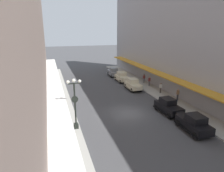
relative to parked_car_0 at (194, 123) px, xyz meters
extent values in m
plane|color=#424244|center=(-4.61, 6.11, -0.94)|extent=(200.00, 200.00, 0.00)
cube|color=#A8A59E|center=(-12.11, 6.11, -0.87)|extent=(3.00, 60.00, 0.15)
cube|color=#A8A59E|center=(2.89, 6.11, -0.87)|extent=(3.00, 60.00, 0.15)
cube|color=white|center=(-12.71, 6.11, 2.06)|extent=(1.80, 54.00, 0.16)
cube|color=#939399|center=(5.64, 6.11, 9.92)|extent=(2.50, 60.00, 21.72)
cube|color=orange|center=(3.49, 6.11, 2.06)|extent=(1.80, 54.00, 0.16)
cube|color=black|center=(0.00, 0.03, -0.20)|extent=(1.86, 3.97, 0.80)
cube|color=black|center=(-0.01, -0.22, 0.55)|extent=(1.51, 1.76, 0.70)
cube|color=#8C9EA8|center=(-0.01, -0.22, 0.55)|extent=(1.43, 1.72, 0.42)
cube|color=black|center=(0.09, 2.16, -0.15)|extent=(0.95, 0.40, 0.52)
cube|color=black|center=(-0.95, 0.07, -0.52)|extent=(0.38, 3.52, 0.12)
cube|color=black|center=(0.95, 0.00, -0.52)|extent=(0.38, 3.52, 0.12)
cylinder|color=black|center=(-0.75, 1.43, -0.60)|extent=(0.25, 0.69, 0.68)
cylinder|color=black|center=(0.86, 1.36, -0.60)|extent=(0.25, 0.69, 0.68)
cylinder|color=black|center=(-0.86, -1.30, -0.60)|extent=(0.25, 0.69, 0.68)
cylinder|color=black|center=(0.75, -1.36, -0.60)|extent=(0.25, 0.69, 0.68)
cube|color=black|center=(0.14, 4.63, -0.20)|extent=(1.82, 3.95, 0.80)
cube|color=black|center=(0.13, 4.88, 0.55)|extent=(1.49, 1.74, 0.70)
cube|color=#8C9EA8|center=(0.13, 4.88, 0.55)|extent=(1.42, 1.71, 0.42)
cube|color=black|center=(0.20, 2.50, -0.15)|extent=(0.95, 0.39, 0.52)
cube|color=black|center=(1.09, 4.66, -0.52)|extent=(0.35, 3.52, 0.12)
cube|color=black|center=(-0.81, 4.60, -0.52)|extent=(0.35, 3.52, 0.12)
cylinder|color=black|center=(0.99, 3.29, -0.60)|extent=(0.24, 0.69, 0.68)
cylinder|color=black|center=(-0.63, 3.24, -0.60)|extent=(0.24, 0.69, 0.68)
cylinder|color=black|center=(0.90, 6.02, -0.60)|extent=(0.24, 0.69, 0.68)
cylinder|color=black|center=(-0.71, 5.97, -0.60)|extent=(0.24, 0.69, 0.68)
cube|color=beige|center=(-0.01, 14.96, -0.20)|extent=(1.70, 3.90, 0.80)
cube|color=beige|center=(-0.01, 15.21, 0.55)|extent=(1.44, 1.70, 0.70)
cube|color=#8C9EA8|center=(-0.01, 15.21, 0.55)|extent=(1.37, 1.67, 0.42)
cube|color=beige|center=(-0.01, 12.83, -0.15)|extent=(0.94, 0.36, 0.52)
cube|color=#6D6856|center=(0.94, 14.96, -0.52)|extent=(0.24, 3.51, 0.12)
cube|color=#6D6856|center=(-0.96, 14.96, -0.52)|extent=(0.24, 3.51, 0.12)
cylinder|color=black|center=(0.80, 13.60, -0.60)|extent=(0.22, 0.68, 0.68)
cylinder|color=black|center=(-0.81, 13.60, -0.60)|extent=(0.22, 0.68, 0.68)
cylinder|color=black|center=(0.80, 16.33, -0.60)|extent=(0.22, 0.68, 0.68)
cylinder|color=black|center=(-0.81, 16.33, -0.60)|extent=(0.22, 0.68, 0.68)
cube|color=slate|center=(-0.04, 25.46, -0.20)|extent=(1.87, 3.97, 0.80)
cube|color=slate|center=(-0.05, 25.21, 0.55)|extent=(1.51, 1.76, 0.70)
cube|color=#8C9EA8|center=(-0.05, 25.21, 0.55)|extent=(1.44, 1.72, 0.42)
cube|color=slate|center=(0.05, 27.59, -0.15)|extent=(0.95, 0.40, 0.52)
cube|color=#393A3D|center=(-0.99, 25.51, -0.52)|extent=(0.39, 3.52, 0.12)
cube|color=#393A3D|center=(0.91, 25.42, -0.52)|extent=(0.39, 3.52, 0.12)
cylinder|color=black|center=(-0.79, 26.86, -0.60)|extent=(0.25, 0.69, 0.68)
cylinder|color=black|center=(0.83, 26.79, -0.60)|extent=(0.25, 0.69, 0.68)
cylinder|color=black|center=(-0.91, 24.14, -0.60)|extent=(0.25, 0.69, 0.68)
cylinder|color=black|center=(0.71, 24.06, -0.60)|extent=(0.25, 0.69, 0.68)
cube|color=beige|center=(0.10, 20.59, -0.20)|extent=(1.78, 3.93, 0.80)
cube|color=beige|center=(0.09, 20.84, 0.55)|extent=(1.47, 1.73, 0.70)
cube|color=#8C9EA8|center=(0.09, 20.84, 0.55)|extent=(1.40, 1.69, 0.42)
cube|color=beige|center=(0.14, 18.46, -0.15)|extent=(0.94, 0.38, 0.52)
cube|color=#6D6856|center=(1.05, 20.61, -0.52)|extent=(0.31, 3.51, 0.12)
cube|color=#6D6856|center=(-0.85, 20.57, -0.52)|extent=(0.31, 3.51, 0.12)
cylinder|color=black|center=(0.93, 19.24, -0.60)|extent=(0.23, 0.68, 0.68)
cylinder|color=black|center=(-0.68, 19.21, -0.60)|extent=(0.23, 0.68, 0.68)
cylinder|color=black|center=(0.88, 21.97, -0.60)|extent=(0.23, 0.68, 0.68)
cylinder|color=black|center=(-0.73, 21.94, -0.60)|extent=(0.23, 0.68, 0.68)
cube|color=black|center=(-11.01, 3.96, -0.54)|extent=(0.44, 0.44, 0.50)
cylinder|color=black|center=(-11.01, 3.96, 1.81)|extent=(0.16, 0.16, 4.20)
cube|color=black|center=(-11.01, 3.96, 3.91)|extent=(1.10, 0.10, 0.10)
sphere|color=white|center=(-11.56, 3.96, 4.09)|extent=(0.32, 0.32, 0.32)
sphere|color=white|center=(-10.46, 3.96, 4.09)|extent=(0.32, 0.32, 0.32)
sphere|color=white|center=(-11.01, 3.96, 4.19)|extent=(0.36, 0.36, 0.36)
cylinder|color=black|center=(-11.01, 3.96, 2.31)|extent=(0.64, 0.18, 0.64)
cylinder|color=silver|center=(-11.01, 4.06, 2.31)|extent=(0.56, 0.02, 0.56)
cylinder|color=#B21E19|center=(1.74, 5.55, -0.44)|extent=(0.24, 0.24, 0.70)
sphere|color=#B21E19|center=(1.74, 5.55, -0.07)|extent=(0.20, 0.20, 0.20)
cylinder|color=slate|center=(3.37, 15.67, -0.37)|extent=(0.24, 0.24, 0.85)
cube|color=maroon|center=(3.37, 15.67, 0.34)|extent=(0.36, 0.22, 0.56)
sphere|color=tan|center=(3.37, 15.67, 0.74)|extent=(0.22, 0.22, 0.22)
cylinder|color=#2D2D33|center=(3.74, 7.95, -0.37)|extent=(0.24, 0.24, 0.85)
cube|color=#8C6647|center=(3.74, 7.95, 0.34)|extent=(0.36, 0.22, 0.56)
sphere|color=tan|center=(3.74, 7.95, 0.74)|extent=(0.22, 0.22, 0.22)
cylinder|color=#4C4238|center=(-12.64, 6.47, -0.37)|extent=(0.24, 0.24, 0.85)
cube|color=#26262D|center=(-12.64, 6.47, 0.34)|extent=(0.36, 0.22, 0.56)
sphere|color=brown|center=(-12.64, 6.47, 0.74)|extent=(0.22, 0.22, 0.22)
cylinder|color=slate|center=(3.42, 17.81, -0.37)|extent=(0.24, 0.24, 0.85)
cube|color=maroon|center=(3.42, 17.81, 0.34)|extent=(0.36, 0.22, 0.56)
sphere|color=#9E7051|center=(3.42, 17.81, 0.74)|extent=(0.22, 0.22, 0.22)
cylinder|color=black|center=(3.42, 17.81, 0.86)|extent=(0.28, 0.28, 0.04)
cylinder|color=slate|center=(-11.69, 10.65, -0.37)|extent=(0.24, 0.24, 0.85)
cube|color=#26262D|center=(-11.69, 10.65, 0.34)|extent=(0.36, 0.22, 0.56)
sphere|color=#9E7051|center=(-11.69, 10.65, 0.74)|extent=(0.22, 0.22, 0.22)
cylinder|color=#4C4238|center=(3.15, 11.51, -0.37)|extent=(0.24, 0.24, 0.85)
cube|color=white|center=(3.15, 11.51, 0.34)|extent=(0.36, 0.22, 0.56)
sphere|color=brown|center=(3.15, 11.51, 0.74)|extent=(0.22, 0.22, 0.22)
camera|label=1|loc=(-13.11, -14.59, 8.92)|focal=32.05mm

